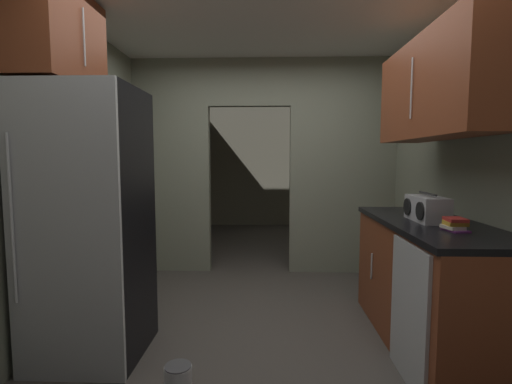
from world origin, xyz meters
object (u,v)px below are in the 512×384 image
refrigerator (90,224)px  dishwasher (409,314)px  paint_can (178,380)px  book_stack (455,224)px  boombox (427,209)px

refrigerator → dishwasher: size_ratio=2.14×
paint_can → book_stack: bearing=9.5°
boombox → book_stack: size_ratio=2.37×
book_stack → refrigerator: bearing=176.5°
paint_can → refrigerator: bearing=148.7°
refrigerator → book_stack: size_ratio=11.23×
book_stack → paint_can: 1.96m
boombox → paint_can: size_ratio=2.28×
dishwasher → boombox: bearing=59.1°
refrigerator → book_stack: 2.43m
dishwasher → paint_can: size_ratio=5.05×
dishwasher → paint_can: dishwasher is taller
refrigerator → paint_can: (0.71, -0.43, -0.85)m
dishwasher → book_stack: 0.64m
refrigerator → dishwasher: refrigerator is taller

